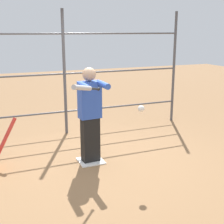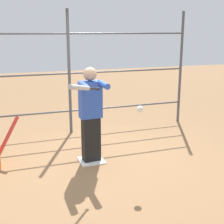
# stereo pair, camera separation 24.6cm
# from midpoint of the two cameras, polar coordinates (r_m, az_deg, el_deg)

# --- Properties ---
(ground_plane) EXTENTS (24.00, 24.00, 0.00)m
(ground_plane) POSITION_cam_midpoint_polar(r_m,az_deg,el_deg) (5.27, -5.25, -8.99)
(ground_plane) COLOR olive
(home_plate) EXTENTS (0.40, 0.40, 0.02)m
(home_plate) POSITION_cam_midpoint_polar(r_m,az_deg,el_deg) (5.27, -5.26, -8.89)
(home_plate) COLOR white
(home_plate) RESTS_ON ground
(fence_backstop) EXTENTS (5.26, 0.06, 2.53)m
(fence_backstop) POSITION_cam_midpoint_polar(r_m,az_deg,el_deg) (6.43, -9.78, 6.90)
(fence_backstop) COLOR #4C4C51
(fence_backstop) RESTS_ON ground
(batter) EXTENTS (0.40, 0.54, 1.56)m
(batter) POSITION_cam_midpoint_polar(r_m,az_deg,el_deg) (4.98, -5.43, -0.12)
(batter) COLOR black
(batter) RESTS_ON ground
(baseball_bat_swinging) EXTENTS (0.58, 0.63, 0.22)m
(baseball_bat_swinging) POSITION_cam_midpoint_polar(r_m,az_deg,el_deg) (4.06, -6.79, 4.38)
(baseball_bat_swinging) COLOR black
(softball_in_flight) EXTENTS (0.10, 0.10, 0.10)m
(softball_in_flight) POSITION_cam_midpoint_polar(r_m,az_deg,el_deg) (4.41, 3.78, 0.60)
(softball_in_flight) COLOR white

